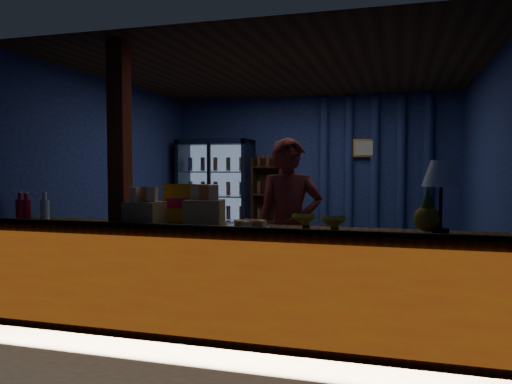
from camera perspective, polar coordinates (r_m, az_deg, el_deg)
ground at (r=6.23m, az=2.85°, el=-10.64°), size 4.60×4.60×0.00m
room_walls at (r=6.06m, az=2.89°, el=3.94°), size 4.60×4.60×4.60m
counter at (r=4.34m, az=-3.03°, el=-10.24°), size 4.40×0.57×0.99m
support_post at (r=4.68m, az=-15.25°, el=0.82°), size 0.16×0.16×2.60m
beverage_cooler at (r=8.37m, az=-4.47°, el=-0.68°), size 1.20×0.62×1.90m
bottle_shelf at (r=8.25m, az=1.42°, el=-1.69°), size 0.50×0.28×1.60m
curtain_folds at (r=8.05m, az=13.37°, el=1.71°), size 1.74×0.14×2.50m
framed_picture at (r=8.02m, az=12.32°, el=4.94°), size 0.36×0.04×0.28m
shopkeeper at (r=4.78m, az=3.82°, el=-4.23°), size 0.73×0.58×1.74m
green_chair at (r=7.27m, az=15.77°, el=-6.51°), size 0.64×0.65×0.57m
side_table at (r=7.58m, az=7.77°, el=-6.31°), size 0.59×0.47×0.59m
yellow_sign at (r=4.64m, az=-8.10°, el=-1.26°), size 0.45×0.12×0.35m
soda_bottles at (r=5.22m, az=-24.37°, el=-1.75°), size 0.37×0.16×0.27m
snack_box_left at (r=4.55m, az=-12.61°, el=-2.15°), size 0.32×0.27×0.33m
snack_box_centre at (r=4.52m, az=-5.91°, el=-2.03°), size 0.37×0.32×0.35m
pastry_tray at (r=4.18m, az=-0.65°, el=-3.83°), size 0.41×0.41×0.07m
banana_bunches at (r=4.02m, az=7.25°, el=-3.33°), size 0.47×0.28×0.16m
table_lamp at (r=4.03m, az=20.42°, el=1.68°), size 0.29×0.29×0.56m
pineapple at (r=4.07m, az=18.99°, el=-2.44°), size 0.20×0.20×0.35m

